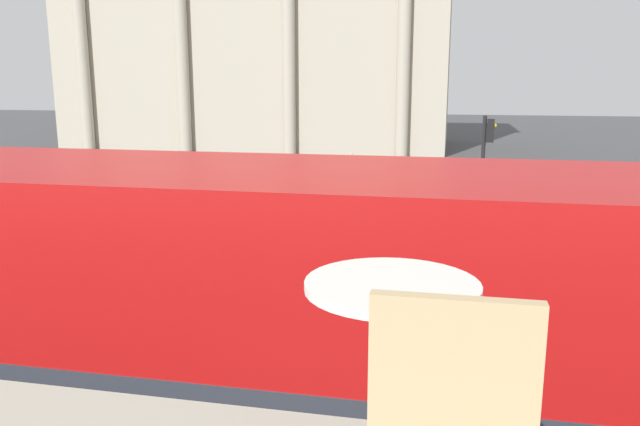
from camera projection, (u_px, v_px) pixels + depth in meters
The scene contains 7 objects.
double_decker_bus at pixel (229, 358), 6.33m from camera, with size 11.18×2.70×4.37m.
cafe_dining_table at pixel (391, 336), 2.16m from camera, with size 0.60×0.60×0.73m.
plaza_building_left at pixel (263, 23), 50.48m from camera, with size 30.49×14.67×19.67m.
traffic_light_mid at pixel (485, 164), 19.00m from camera, with size 0.42×0.24×4.17m.
pedestrian_olive at pixel (603, 185), 25.65m from camera, with size 0.32×0.32×1.71m.
pedestrian_black at pixel (308, 226), 18.32m from camera, with size 0.32×0.32×1.75m.
pedestrian_yellow at pixel (351, 168), 30.63m from camera, with size 0.32×0.32×1.75m.
Camera 1 is at (1.03, -2.38, 5.17)m, focal length 35.00 mm.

